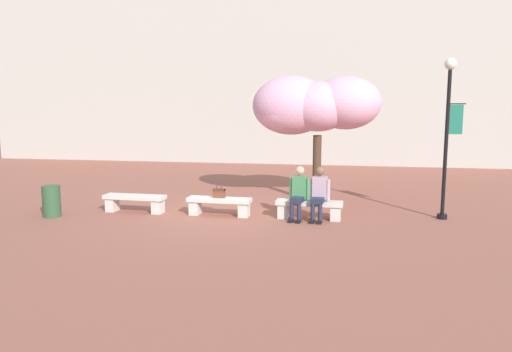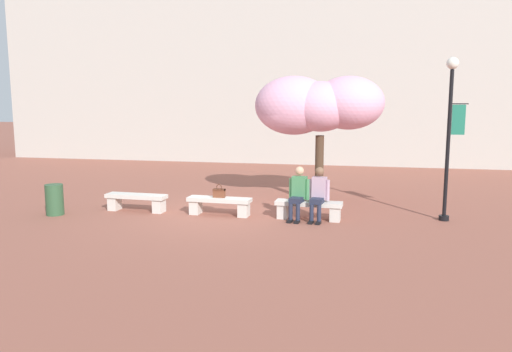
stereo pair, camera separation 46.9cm
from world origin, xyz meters
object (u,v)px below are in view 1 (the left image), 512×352
(lamp_post_with_banner, at_px, (448,124))
(person_seated_right, at_px, (319,192))
(person_seated_left, at_px, (299,191))
(stone_bench_west_end, at_px, (135,201))
(handbag, at_px, (219,193))
(trash_bin, at_px, (51,201))
(stone_bench_center, at_px, (309,207))
(cherry_tree_main, at_px, (316,105))
(stone_bench_near_west, at_px, (219,204))

(lamp_post_with_banner, bearing_deg, person_seated_right, -167.97)
(person_seated_left, bearing_deg, stone_bench_west_end, 179.29)
(person_seated_right, bearing_deg, person_seated_left, 179.95)
(person_seated_right, height_order, handbag, person_seated_right)
(stone_bench_west_end, height_order, trash_bin, trash_bin)
(handbag, bearing_deg, stone_bench_center, -0.72)
(trash_bin, bearing_deg, handbag, 11.83)
(stone_bench_center, bearing_deg, person_seated_left, -168.36)
(handbag, height_order, lamp_post_with_banner, lamp_post_with_banner)
(stone_bench_center, xyz_separation_m, cherry_tree_main, (0.01, 2.17, 2.44))
(person_seated_left, relative_size, cherry_tree_main, 0.36)
(lamp_post_with_banner, xyz_separation_m, trash_bin, (-9.57, -1.41, -1.93))
(person_seated_left, height_order, lamp_post_with_banner, lamp_post_with_banner)
(person_seated_right, relative_size, cherry_tree_main, 0.36)
(stone_bench_west_end, relative_size, handbag, 4.82)
(stone_bench_center, xyz_separation_m, trash_bin, (-6.35, -0.83, 0.09))
(stone_bench_center, distance_m, trash_bin, 6.40)
(stone_bench_west_end, height_order, stone_bench_near_west, same)
(person_seated_right, height_order, lamp_post_with_banner, lamp_post_with_banner)
(lamp_post_with_banner, distance_m, trash_bin, 9.86)
(person_seated_left, distance_m, handbag, 2.02)
(person_seated_left, height_order, cherry_tree_main, cherry_tree_main)
(stone_bench_near_west, relative_size, person_seated_left, 1.27)
(cherry_tree_main, relative_size, lamp_post_with_banner, 0.93)
(handbag, xyz_separation_m, trash_bin, (-4.08, -0.85, -0.19))
(handbag, bearing_deg, person_seated_left, -2.31)
(trash_bin, bearing_deg, cherry_tree_main, 25.24)
(stone_bench_center, bearing_deg, person_seated_right, -12.82)
(person_seated_right, bearing_deg, handbag, 178.13)
(person_seated_right, bearing_deg, trash_bin, -173.30)
(stone_bench_west_end, relative_size, person_seated_left, 1.27)
(person_seated_right, distance_m, lamp_post_with_banner, 3.46)
(stone_bench_west_end, bearing_deg, trash_bin, -155.76)
(stone_bench_center, bearing_deg, stone_bench_near_west, 180.00)
(person_seated_left, relative_size, handbag, 3.81)
(person_seated_right, relative_size, handbag, 3.81)
(cherry_tree_main, bearing_deg, lamp_post_with_banner, -26.28)
(person_seated_right, bearing_deg, cherry_tree_main, 95.69)
(person_seated_right, xyz_separation_m, cherry_tree_main, (-0.22, 2.22, 2.04))
(lamp_post_with_banner, relative_size, trash_bin, 4.95)
(handbag, bearing_deg, stone_bench_near_west, -68.84)
(lamp_post_with_banner, bearing_deg, trash_bin, -171.61)
(person_seated_left, height_order, handbag, person_seated_left)
(person_seated_left, bearing_deg, stone_bench_center, 11.64)
(stone_bench_center, bearing_deg, stone_bench_west_end, 180.00)
(stone_bench_near_west, distance_m, person_seated_right, 2.52)
(stone_bench_center, height_order, trash_bin, trash_bin)
(stone_bench_west_end, xyz_separation_m, handbag, (2.24, 0.03, 0.28))
(stone_bench_center, relative_size, person_seated_left, 1.27)
(person_seated_right, bearing_deg, stone_bench_west_end, 179.36)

